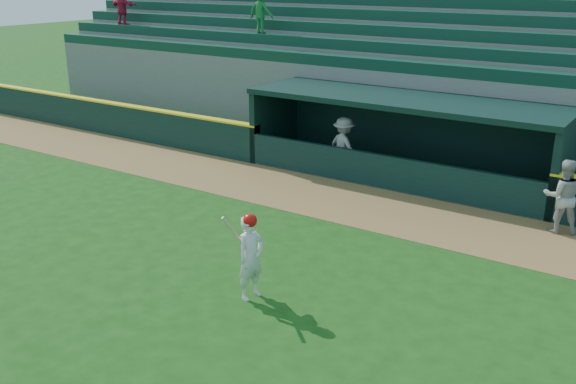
{
  "coord_description": "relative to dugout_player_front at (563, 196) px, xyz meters",
  "views": [
    {
      "loc": [
        7.48,
        -9.58,
        5.98
      ],
      "look_at": [
        0.0,
        1.6,
        1.3
      ],
      "focal_mm": 40.0,
      "sensor_mm": 36.0,
      "label": 1
    }
  ],
  "objects": [
    {
      "name": "field_wall_left",
      "position": [
        -17.19,
        0.64,
        -0.3
      ],
      "size": [
        15.5,
        0.3,
        1.2
      ],
      "primitive_type": "cube",
      "color": "black",
      "rests_on": "ground"
    },
    {
      "name": "dugout",
      "position": [
        -4.94,
        2.1,
        0.45
      ],
      "size": [
        9.4,
        2.8,
        2.46
      ],
      "color": "slate",
      "rests_on": "ground"
    },
    {
      "name": "dugout_player_inside",
      "position": [
        -6.51,
        1.08,
        -0.0
      ],
      "size": [
        1.33,
        1.04,
        1.8
      ],
      "primitive_type": "imported",
      "rotation": [
        0.0,
        0.0,
        2.78
      ],
      "color": "#A1A29C",
      "rests_on": "ground"
    },
    {
      "name": "stands",
      "position": [
        -4.92,
        6.66,
        1.49
      ],
      "size": [
        34.5,
        6.25,
        7.6
      ],
      "color": "slate",
      "rests_on": "ground"
    },
    {
      "name": "ground",
      "position": [
        -4.94,
        -5.91,
        -0.9
      ],
      "size": [
        120.0,
        120.0,
        0.0
      ],
      "primitive_type": "plane",
      "color": "#164310",
      "rests_on": "ground"
    },
    {
      "name": "wall_stripe_left",
      "position": [
        -17.19,
        0.64,
        0.33
      ],
      "size": [
        15.5,
        0.32,
        0.06
      ],
      "primitive_type": "cube",
      "color": "yellow",
      "rests_on": "field_wall_left"
    },
    {
      "name": "dugout_player_front",
      "position": [
        0.0,
        0.0,
        0.0
      ],
      "size": [
        1.06,
        0.95,
        1.81
      ],
      "primitive_type": "imported",
      "rotation": [
        0.0,
        0.0,
        3.51
      ],
      "color": "#A6A6A1",
      "rests_on": "ground"
    },
    {
      "name": "warning_track",
      "position": [
        -4.94,
        -1.01,
        -0.9
      ],
      "size": [
        40.0,
        3.0,
        0.01
      ],
      "primitive_type": "cube",
      "color": "brown",
      "rests_on": "ground"
    },
    {
      "name": "batter_at_plate",
      "position": [
        -4.19,
        -6.71,
        -0.04
      ],
      "size": [
        0.59,
        0.77,
        1.73
      ],
      "color": "silver",
      "rests_on": "ground"
    }
  ]
}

